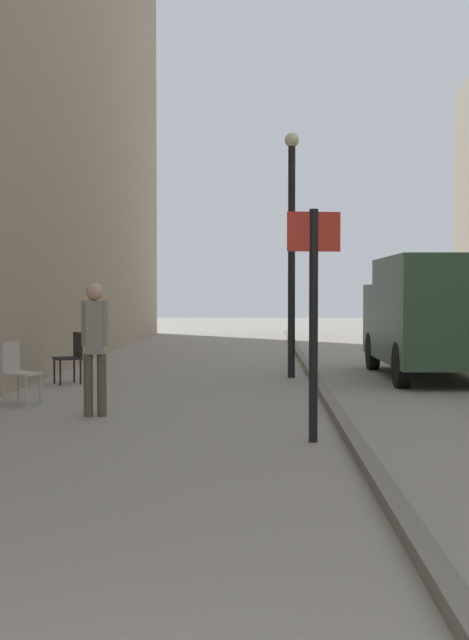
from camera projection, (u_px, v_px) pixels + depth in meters
ground_plane at (226, 396)px, 13.48m from camera, size 80.00×80.00×0.00m
kerb_strip at (324, 392)px, 13.43m from camera, size 0.16×40.00×0.12m
pedestrian_main_foreground at (95, 340)px, 11.21m from camera, size 0.36×0.23×1.80m
delivery_van at (432, 314)px, 16.14m from camera, size 2.03×4.95×2.33m
street_sign_post at (314, 304)px, 9.28m from camera, size 0.60×0.12×2.60m
lamp_post at (292, 238)px, 16.22m from camera, size 0.28×0.28×4.76m
cafe_chair_near_window at (17, 368)px, 12.34m from camera, size 0.55×0.55×0.94m
cafe_chair_by_doorway at (72, 354)px, 15.20m from camera, size 0.60×0.60×0.94m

